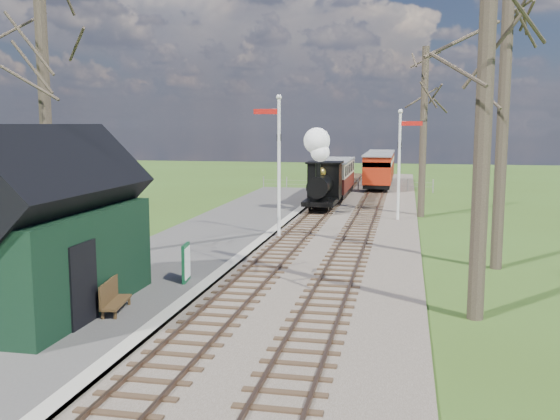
{
  "coord_description": "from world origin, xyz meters",
  "views": [
    {
      "loc": [
        4.66,
        -10.2,
        4.98
      ],
      "look_at": [
        -0.19,
        13.71,
        1.6
      ],
      "focal_mm": 40.0,
      "sensor_mm": 36.0,
      "label": 1
    }
  ],
  "objects_px": {
    "station_shed": "(47,231)",
    "sign_board": "(186,263)",
    "semaphore_far": "(401,156)",
    "bench": "(112,297)",
    "coach": "(334,176)",
    "red_carriage_b": "(381,166)",
    "locomotive": "(322,175)",
    "semaphore_near": "(277,156)",
    "red_carriage_a": "(378,171)",
    "person": "(96,284)"
  },
  "relations": [
    {
      "from": "station_shed",
      "to": "bench",
      "type": "distance_m",
      "value": 2.37
    },
    {
      "from": "locomotive",
      "to": "sign_board",
      "type": "xyz_separation_m",
      "value": [
        -1.83,
        -17.26,
        -1.33
      ]
    },
    {
      "from": "station_shed",
      "to": "red_carriage_a",
      "type": "distance_m",
      "value": 33.46
    },
    {
      "from": "station_shed",
      "to": "sign_board",
      "type": "xyz_separation_m",
      "value": [
        2.46,
        3.43,
        -1.48
      ]
    },
    {
      "from": "semaphore_far",
      "to": "bench",
      "type": "distance_m",
      "value": 19.4
    },
    {
      "from": "semaphore_far",
      "to": "red_carriage_b",
      "type": "bearing_deg",
      "value": 95.01
    },
    {
      "from": "sign_board",
      "to": "coach",
      "type": "bearing_deg",
      "value": 85.5
    },
    {
      "from": "station_shed",
      "to": "sign_board",
      "type": "relative_size",
      "value": 5.38
    },
    {
      "from": "bench",
      "to": "locomotive",
      "type": "bearing_deg",
      "value": 82.75
    },
    {
      "from": "coach",
      "to": "person",
      "type": "relative_size",
      "value": 5.09
    },
    {
      "from": "semaphore_near",
      "to": "person",
      "type": "xyz_separation_m",
      "value": [
        -2.27,
        -11.95,
        -2.7
      ]
    },
    {
      "from": "red_carriage_a",
      "to": "person",
      "type": "bearing_deg",
      "value": -99.79
    },
    {
      "from": "locomotive",
      "to": "coach",
      "type": "relative_size",
      "value": 0.62
    },
    {
      "from": "sign_board",
      "to": "person",
      "type": "relative_size",
      "value": 0.81
    },
    {
      "from": "coach",
      "to": "person",
      "type": "bearing_deg",
      "value": -96.49
    },
    {
      "from": "coach",
      "to": "red_carriage_b",
      "type": "bearing_deg",
      "value": 77.23
    },
    {
      "from": "station_shed",
      "to": "red_carriage_a",
      "type": "xyz_separation_m",
      "value": [
        6.9,
        32.73,
        -0.74
      ]
    },
    {
      "from": "locomotive",
      "to": "semaphore_near",
      "type": "bearing_deg",
      "value": -94.98
    },
    {
      "from": "semaphore_near",
      "to": "red_carriage_a",
      "type": "relative_size",
      "value": 1.19
    },
    {
      "from": "locomotive",
      "to": "sign_board",
      "type": "relative_size",
      "value": 3.92
    },
    {
      "from": "red_carriage_b",
      "to": "person",
      "type": "relative_size",
      "value": 3.61
    },
    {
      "from": "station_shed",
      "to": "locomotive",
      "type": "distance_m",
      "value": 21.14
    },
    {
      "from": "semaphore_near",
      "to": "sign_board",
      "type": "relative_size",
      "value": 5.31
    },
    {
      "from": "bench",
      "to": "coach",
      "type": "bearing_deg",
      "value": 84.36
    },
    {
      "from": "semaphore_near",
      "to": "coach",
      "type": "bearing_deg",
      "value": 87.02
    },
    {
      "from": "red_carriage_b",
      "to": "person",
      "type": "distance_m",
      "value": 38.61
    },
    {
      "from": "semaphore_far",
      "to": "sign_board",
      "type": "relative_size",
      "value": 4.89
    },
    {
      "from": "coach",
      "to": "sign_board",
      "type": "xyz_separation_m",
      "value": [
        -1.84,
        -23.33,
        -0.76
      ]
    },
    {
      "from": "semaphore_far",
      "to": "red_carriage_b",
      "type": "distance_m",
      "value": 20.39
    },
    {
      "from": "red_carriage_a",
      "to": "semaphore_near",
      "type": "bearing_deg",
      "value": -99.23
    },
    {
      "from": "semaphore_near",
      "to": "red_carriage_a",
      "type": "distance_m",
      "value": 21.11
    },
    {
      "from": "coach",
      "to": "semaphore_far",
      "type": "bearing_deg",
      "value": -63.46
    },
    {
      "from": "coach",
      "to": "red_carriage_b",
      "type": "xyz_separation_m",
      "value": [
        2.6,
        11.47,
        -0.02
      ]
    },
    {
      "from": "red_carriage_a",
      "to": "bench",
      "type": "bearing_deg",
      "value": -99.11
    },
    {
      "from": "sign_board",
      "to": "station_shed",
      "type": "bearing_deg",
      "value": -125.64
    },
    {
      "from": "semaphore_near",
      "to": "red_carriage_a",
      "type": "height_order",
      "value": "semaphore_near"
    },
    {
      "from": "red_carriage_a",
      "to": "sign_board",
      "type": "relative_size",
      "value": 4.45
    },
    {
      "from": "red_carriage_a",
      "to": "bench",
      "type": "relative_size",
      "value": 3.5
    },
    {
      "from": "red_carriage_a",
      "to": "person",
      "type": "height_order",
      "value": "red_carriage_a"
    },
    {
      "from": "semaphore_near",
      "to": "locomotive",
      "type": "distance_m",
      "value": 8.86
    },
    {
      "from": "red_carriage_a",
      "to": "sign_board",
      "type": "bearing_deg",
      "value": -98.61
    },
    {
      "from": "semaphore_far",
      "to": "coach",
      "type": "xyz_separation_m",
      "value": [
        -4.37,
        8.76,
        -1.8
      ]
    },
    {
      "from": "station_shed",
      "to": "bench",
      "type": "relative_size",
      "value": 4.23
    },
    {
      "from": "coach",
      "to": "bench",
      "type": "xyz_separation_m",
      "value": [
        -2.63,
        -26.64,
        -0.96
      ]
    },
    {
      "from": "semaphore_near",
      "to": "red_carriage_b",
      "type": "xyz_separation_m",
      "value": [
        3.37,
        26.23,
        -2.1
      ]
    },
    {
      "from": "semaphore_far",
      "to": "bench",
      "type": "relative_size",
      "value": 3.84
    },
    {
      "from": "semaphore_far",
      "to": "locomotive",
      "type": "relative_size",
      "value": 1.25
    },
    {
      "from": "station_shed",
      "to": "red_carriage_b",
      "type": "xyz_separation_m",
      "value": [
        6.9,
        38.23,
        -0.74
      ]
    },
    {
      "from": "semaphore_near",
      "to": "bench",
      "type": "distance_m",
      "value": 12.4
    },
    {
      "from": "station_shed",
      "to": "locomotive",
      "type": "height_order",
      "value": "station_shed"
    }
  ]
}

